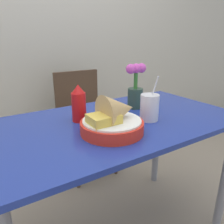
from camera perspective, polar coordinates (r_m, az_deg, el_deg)
wall_window at (r=2.16m, az=-18.06°, el=21.96°), size 7.00×0.06×2.60m
dining_table at (r=1.14m, az=1.29°, el=-7.08°), size 1.27×0.70×0.76m
chair_far_window at (r=1.94m, az=-7.88°, el=-0.38°), size 0.40×0.40×0.88m
food_basket at (r=0.94m, az=0.59°, el=-1.85°), size 0.27×0.27×0.17m
ketchup_bottle at (r=1.07m, az=-8.68°, el=2.15°), size 0.07×0.07×0.18m
drink_cup at (r=1.09m, az=9.73°, el=0.98°), size 0.09×0.09×0.22m
flower_vase at (r=1.27m, az=6.14°, el=6.30°), size 0.13×0.09×0.26m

